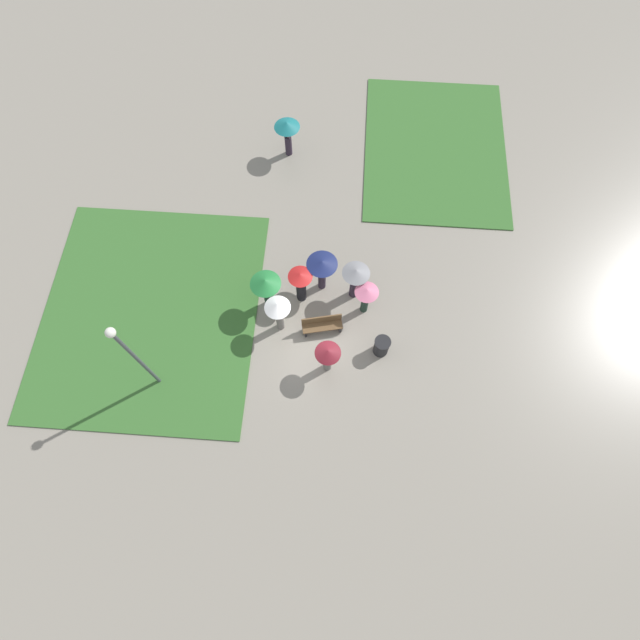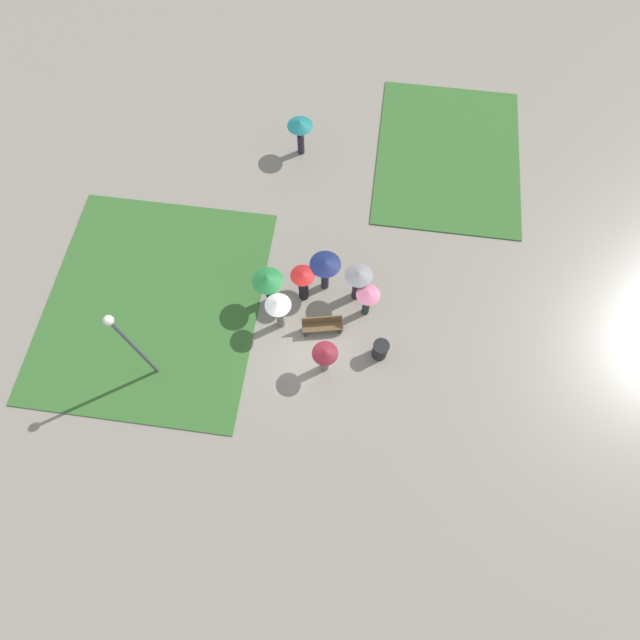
% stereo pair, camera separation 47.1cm
% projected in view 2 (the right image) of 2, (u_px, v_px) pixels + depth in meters
% --- Properties ---
extents(ground_plane, '(90.00, 90.00, 0.00)m').
position_uv_depth(ground_plane, '(314.00, 340.00, 19.22)').
color(ground_plane, gray).
extents(lawn_patch_near, '(8.38, 9.51, 0.06)m').
position_uv_depth(lawn_patch_near, '(153.00, 303.00, 19.83)').
color(lawn_patch_near, '#386B2D').
rests_on(lawn_patch_near, ground_plane).
extents(lawn_patch_far, '(6.44, 8.48, 0.06)m').
position_uv_depth(lawn_patch_far, '(448.00, 155.00, 22.84)').
color(lawn_patch_far, '#386B2D').
rests_on(lawn_patch_far, ground_plane).
extents(park_bench, '(1.59, 0.74, 0.90)m').
position_uv_depth(park_bench, '(322.00, 324.00, 18.98)').
color(park_bench, brown).
rests_on(park_bench, ground_plane).
extents(lamp_post, '(0.32, 0.32, 4.95)m').
position_uv_depth(lamp_post, '(129.00, 341.00, 15.85)').
color(lamp_post, '#474C51').
rests_on(lamp_post, ground_plane).
extents(trash_bin, '(0.61, 0.61, 0.92)m').
position_uv_depth(trash_bin, '(380.00, 350.00, 18.56)').
color(trash_bin, '#232326').
rests_on(trash_bin, ground_plane).
extents(crowd_person_green, '(1.16, 1.16, 2.00)m').
position_uv_depth(crowd_person_green, '(268.00, 283.00, 18.51)').
color(crowd_person_green, '#1E3328').
rests_on(crowd_person_green, ground_plane).
extents(crowd_person_white, '(0.96, 0.96, 2.01)m').
position_uv_depth(crowd_person_white, '(278.00, 308.00, 18.10)').
color(crowd_person_white, slate).
rests_on(crowd_person_white, ground_plane).
extents(crowd_person_maroon, '(0.93, 0.93, 1.79)m').
position_uv_depth(crowd_person_maroon, '(325.00, 356.00, 17.58)').
color(crowd_person_maroon, slate).
rests_on(crowd_person_maroon, ground_plane).
extents(crowd_person_grey, '(1.05, 1.05, 1.92)m').
position_uv_depth(crowd_person_grey, '(358.00, 280.00, 18.75)').
color(crowd_person_grey, '#2D2333').
rests_on(crowd_person_grey, ground_plane).
extents(crowd_person_navy, '(1.18, 1.18, 1.94)m').
position_uv_depth(crowd_person_navy, '(325.00, 268.00, 18.81)').
color(crowd_person_navy, '#2D2333').
rests_on(crowd_person_navy, ground_plane).
extents(crowd_person_red, '(0.93, 0.93, 1.90)m').
position_uv_depth(crowd_person_red, '(303.00, 282.00, 18.91)').
color(crowd_person_red, black).
rests_on(crowd_person_red, ground_plane).
extents(crowd_person_pink, '(0.91, 0.91, 1.72)m').
position_uv_depth(crowd_person_pink, '(368.00, 298.00, 18.54)').
color(crowd_person_pink, '#1E3328').
rests_on(crowd_person_pink, ground_plane).
extents(lone_walker_far_path, '(1.12, 1.12, 1.85)m').
position_uv_depth(lone_walker_far_path, '(300.00, 129.00, 21.64)').
color(lone_walker_far_path, '#2D2333').
rests_on(lone_walker_far_path, ground_plane).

